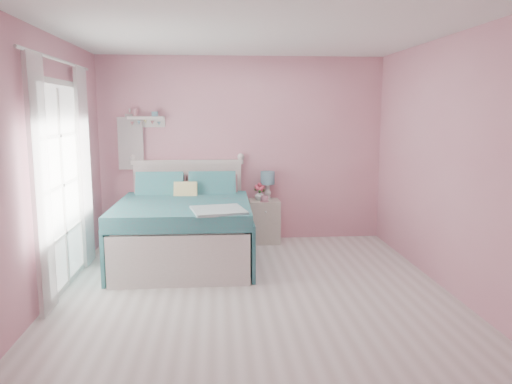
{
  "coord_description": "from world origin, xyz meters",
  "views": [
    {
      "loc": [
        -0.36,
        -4.84,
        1.83
      ],
      "look_at": [
        0.11,
        1.2,
        0.86
      ],
      "focal_mm": 35.0,
      "sensor_mm": 36.0,
      "label": 1
    }
  ],
  "objects": [
    {
      "name": "table_lamp",
      "position": [
        0.35,
        2.1,
        0.88
      ],
      "size": [
        0.2,
        0.2,
        0.39
      ],
      "color": "white",
      "rests_on": "nightstand"
    },
    {
      "name": "wall_shelf",
      "position": [
        -1.33,
        2.19,
        1.73
      ],
      "size": [
        0.5,
        0.15,
        0.25
      ],
      "color": "silver",
      "rests_on": "room_shell"
    },
    {
      "name": "curtain_far",
      "position": [
        -1.92,
        1.14,
        1.18
      ],
      "size": [
        0.04,
        0.4,
        2.32
      ],
      "primitive_type": "cube",
      "color": "white",
      "rests_on": "floor"
    },
    {
      "name": "hanging_dress",
      "position": [
        -1.55,
        2.18,
        1.4
      ],
      "size": [
        0.34,
        0.03,
        0.72
      ],
      "primitive_type": "cube",
      "color": "white",
      "rests_on": "room_shell"
    },
    {
      "name": "floor",
      "position": [
        0.0,
        0.0,
        0.0
      ],
      "size": [
        4.5,
        4.5,
        0.0
      ],
      "primitive_type": "plane",
      "color": "beige",
      "rests_on": "ground"
    },
    {
      "name": "french_door",
      "position": [
        -1.97,
        0.4,
        1.07
      ],
      "size": [
        0.04,
        1.32,
        2.16
      ],
      "color": "silver",
      "rests_on": "floor"
    },
    {
      "name": "room_shell",
      "position": [
        0.0,
        0.0,
        1.58
      ],
      "size": [
        4.5,
        4.5,
        4.5
      ],
      "color": "#CC8193",
      "rests_on": "floor"
    },
    {
      "name": "curtain_near",
      "position": [
        -1.92,
        -0.34,
        1.18
      ],
      "size": [
        0.04,
        0.4,
        2.32
      ],
      "primitive_type": "cube",
      "color": "white",
      "rests_on": "floor"
    },
    {
      "name": "vase",
      "position": [
        0.23,
        2.02,
        0.68
      ],
      "size": [
        0.17,
        0.17,
        0.14
      ],
      "primitive_type": "imported",
      "rotation": [
        0.0,
        0.0,
        0.33
      ],
      "color": "white",
      "rests_on": "nightstand"
    },
    {
      "name": "teacup",
      "position": [
        0.28,
        1.9,
        0.65
      ],
      "size": [
        0.14,
        0.14,
        0.08
      ],
      "primitive_type": "imported",
      "rotation": [
        0.0,
        0.0,
        0.39
      ],
      "color": "pink",
      "rests_on": "nightstand"
    },
    {
      "name": "nightstand",
      "position": [
        0.3,
        2.02,
        0.3
      ],
      "size": [
        0.42,
        0.42,
        0.6
      ],
      "color": "beige",
      "rests_on": "floor"
    },
    {
      "name": "bed",
      "position": [
        -0.78,
        1.24,
        0.4
      ],
      "size": [
        1.6,
        2.01,
        1.16
      ],
      "rotation": [
        0.0,
        0.0,
        -0.01
      ],
      "color": "silver",
      "rests_on": "floor"
    },
    {
      "name": "roses",
      "position": [
        0.23,
        2.02,
        0.79
      ],
      "size": [
        0.14,
        0.11,
        0.12
      ],
      "color": "#E44E6A",
      "rests_on": "vase"
    }
  ]
}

